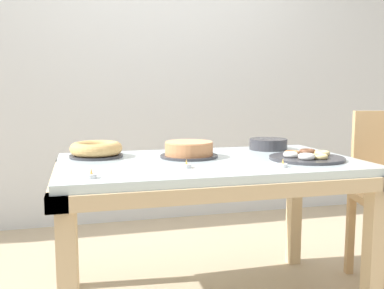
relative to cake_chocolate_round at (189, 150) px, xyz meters
The scene contains 10 objects.
wall_back 1.52m from the cake_chocolate_round, 87.07° to the left, with size 8.00×0.10×2.60m, color silver.
dining_table 0.18m from the cake_chocolate_round, 54.47° to the right, with size 1.43×0.85×0.72m.
cake_chocolate_round is the anchor object (origin of this frame).
cake_golden_bundt 0.46m from the cake_chocolate_round, 164.61° to the left, with size 0.26×0.26×0.07m.
pastry_platter 0.57m from the cake_chocolate_round, 22.44° to the right, with size 0.35×0.35×0.04m.
plate_stack 0.53m from the cake_chocolate_round, 18.09° to the left, with size 0.21×0.21×0.06m.
tealight_near_cakes 0.49m from the cake_chocolate_round, 49.59° to the right, with size 0.04×0.04×0.04m.
tealight_right_edge 0.30m from the cake_chocolate_round, 106.51° to the right, with size 0.04×0.04×0.04m.
tealight_centre 0.63m from the cake_chocolate_round, 139.92° to the right, with size 0.04×0.04×0.04m.
tealight_near_front 0.21m from the cake_chocolate_round, 80.88° to the left, with size 0.04×0.04×0.04m.
Camera 1 is at (-0.59, -1.92, 1.05)m, focal length 40.00 mm.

